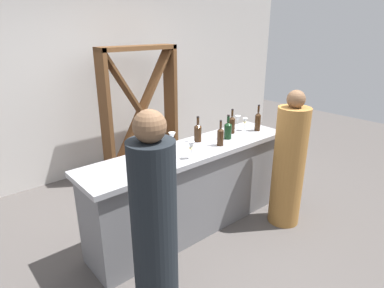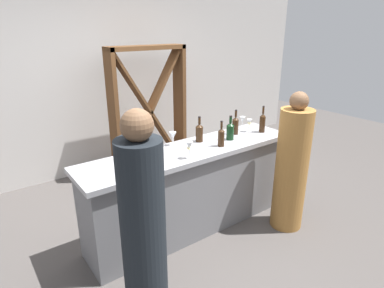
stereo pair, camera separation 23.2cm
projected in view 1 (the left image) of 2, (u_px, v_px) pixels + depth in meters
ground_plane at (192, 227)px, 3.68m from camera, size 12.00×12.00×0.00m
back_wall at (95, 79)px, 4.77m from camera, size 8.00×0.10×2.80m
bar_counter at (192, 189)px, 3.51m from camera, size 2.42×0.59×0.95m
wine_rack at (141, 112)px, 4.78m from camera, size 1.17×0.28×1.88m
wine_bottle_leftmost_near_black at (144, 159)px, 2.80m from camera, size 0.07×0.07×0.30m
wine_bottle_second_left_amber_brown at (198, 132)px, 3.52m from camera, size 0.08×0.08×0.28m
wine_bottle_center_amber_brown at (220, 136)px, 3.41m from camera, size 0.07×0.07×0.28m
wine_bottle_second_right_dark_green at (228, 130)px, 3.61m from camera, size 0.08×0.08×0.27m
wine_bottle_rightmost_amber_brown at (232, 124)px, 3.80m from camera, size 0.07×0.07×0.29m
wine_bottle_far_right_amber_brown at (258, 121)px, 3.88m from camera, size 0.07×0.07×0.32m
wine_glass_near_left at (191, 147)px, 3.07m from camera, size 0.07×0.07×0.17m
wine_glass_near_center at (245, 122)px, 3.89m from camera, size 0.07×0.07×0.15m
wine_glass_near_right at (238, 119)px, 3.97m from camera, size 0.07×0.07×0.16m
wine_glass_far_left at (172, 137)px, 3.39m from camera, size 0.07×0.07×0.15m
person_left_guest at (154, 229)px, 2.33m from camera, size 0.43×0.43×1.65m
person_center_guest at (289, 165)px, 3.56m from camera, size 0.40×0.40×1.53m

